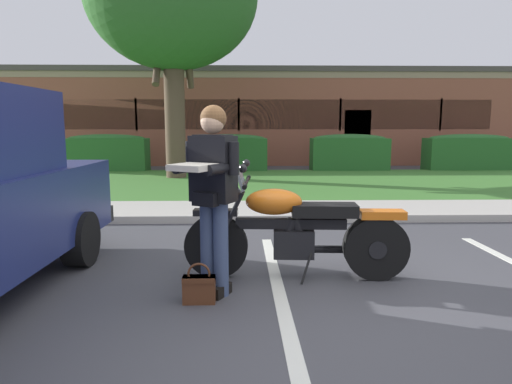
{
  "coord_description": "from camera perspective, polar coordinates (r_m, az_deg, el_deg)",
  "views": [
    {
      "loc": [
        -0.33,
        -3.51,
        1.53
      ],
      "look_at": [
        -0.22,
        1.07,
        0.85
      ],
      "focal_mm": 31.66,
      "sensor_mm": 36.0,
      "label": 1
    }
  ],
  "objects": [
    {
      "name": "stall_stripe_1",
      "position": [
        4.03,
        3.27,
        -13.84
      ],
      "size": [
        0.18,
        4.4,
        0.01
      ],
      "primitive_type": "cube",
      "rotation": [
        0.0,
        0.0,
        0.01
      ],
      "color": "silver",
      "rests_on": "ground"
    },
    {
      "name": "hedge_left",
      "position": [
        15.76,
        -18.33,
        4.81
      ],
      "size": [
        2.68,
        0.9,
        1.24
      ],
      "color": "#286028",
      "rests_on": "ground"
    },
    {
      "name": "brick_building",
      "position": [
        22.04,
        -2.0,
        9.28
      ],
      "size": [
        22.62,
        10.1,
        3.7
      ],
      "color": "#93513D",
      "rests_on": "ground"
    },
    {
      "name": "ground_plane",
      "position": [
        3.85,
        3.77,
        -15.02
      ],
      "size": [
        140.0,
        140.0,
        0.0
      ],
      "primitive_type": "plane",
      "color": "#424247"
    },
    {
      "name": "hedge_right",
      "position": [
        16.84,
        25.22,
        4.64
      ],
      "size": [
        2.84,
        0.9,
        1.24
      ],
      "color": "#286028",
      "rests_on": "ground"
    },
    {
      "name": "grass_lawn",
      "position": [
        11.88,
        0.24,
        1.18
      ],
      "size": [
        60.0,
        6.27,
        0.06
      ],
      "primitive_type": "cube",
      "color": "#3D752D",
      "rests_on": "ground"
    },
    {
      "name": "rider_person",
      "position": [
        3.99,
        -5.57,
        0.87
      ],
      "size": [
        0.59,
        0.67,
        1.7
      ],
      "color": "black",
      "rests_on": "ground"
    },
    {
      "name": "handbag",
      "position": [
        4.02,
        -7.2,
        -11.8
      ],
      "size": [
        0.28,
        0.13,
        0.36
      ],
      "color": "#562D19",
      "rests_on": "ground"
    },
    {
      "name": "hedge_center_left",
      "position": [
        15.08,
        -3.47,
        5.08
      ],
      "size": [
        2.53,
        0.9,
        1.24
      ],
      "color": "#286028",
      "rests_on": "ground"
    },
    {
      "name": "curb_strip",
      "position": [
        7.2,
        1.29,
        -3.35
      ],
      "size": [
        60.0,
        0.2,
        0.12
      ],
      "primitive_type": "cube",
      "color": "#B7B2A8",
      "rests_on": "ground"
    },
    {
      "name": "hedge_center_right",
      "position": [
        15.47,
        11.69,
        5.0
      ],
      "size": [
        2.54,
        0.9,
        1.24
      ],
      "color": "#286028",
      "rests_on": "ground"
    },
    {
      "name": "concrete_walk",
      "position": [
        8.04,
        1.01,
        -2.25
      ],
      "size": [
        60.0,
        1.5,
        0.08
      ],
      "primitive_type": "cube",
      "color": "#B7B2A8",
      "rests_on": "ground"
    },
    {
      "name": "motorcycle",
      "position": [
        4.54,
        6.04,
        -4.86
      ],
      "size": [
        2.24,
        0.82,
        1.26
      ],
      "color": "black",
      "rests_on": "ground"
    }
  ]
}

